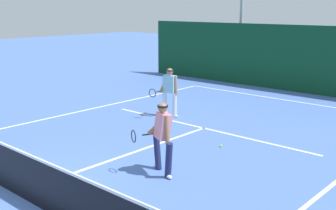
{
  "coord_description": "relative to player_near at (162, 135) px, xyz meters",
  "views": [
    {
      "loc": [
        7.58,
        -3.83,
        3.69
      ],
      "look_at": [
        -0.09,
        4.76,
        1.0
      ],
      "focal_mm": 45.07,
      "sensor_mm": 36.0,
      "label": 1
    }
  ],
  "objects": [
    {
      "name": "ground_plane",
      "position": [
        -1.49,
        -2.79,
        -0.9
      ],
      "size": [
        80.0,
        80.0,
        0.0
      ],
      "primitive_type": "plane",
      "color": "#4B6EBA"
    },
    {
      "name": "player_near",
      "position": [
        0.0,
        0.0,
        0.0
      ],
      "size": [
        1.08,
        0.86,
        1.64
      ],
      "rotation": [
        0.0,
        0.0,
        2.71
      ],
      "color": "#1E234C",
      "rests_on": "ground_plane"
    },
    {
      "name": "tennis_net",
      "position": [
        -1.49,
        -2.79,
        -0.39
      ],
      "size": [
        10.18,
        0.09,
        1.09
      ],
      "color": "#1E4723",
      "rests_on": "ground_plane"
    },
    {
      "name": "court_line_baseline_far",
      "position": [
        -1.49,
        9.0,
        -0.9
      ],
      "size": [
        9.28,
        0.1,
        0.01
      ],
      "primitive_type": "cube",
      "color": "white",
      "rests_on": "ground_plane"
    },
    {
      "name": "back_fence_windscreen",
      "position": [
        -1.49,
        10.92,
        0.56
      ],
      "size": [
        17.55,
        0.12,
        2.93
      ],
      "primitive_type": "cube",
      "color": "#0E3E23",
      "rests_on": "ground_plane"
    },
    {
      "name": "tennis_ball",
      "position": [
        -0.05,
        2.39,
        -0.87
      ],
      "size": [
        0.07,
        0.07,
        0.07
      ],
      "primitive_type": "sphere",
      "color": "#D1E033",
      "rests_on": "ground_plane"
    },
    {
      "name": "court_line_centre",
      "position": [
        -1.49,
        0.41,
        -0.9
      ],
      "size": [
        0.1,
        6.4,
        0.01
      ],
      "primitive_type": "cube",
      "color": "white",
      "rests_on": "ground_plane"
    },
    {
      "name": "player_far",
      "position": [
        -3.26,
        3.92,
        0.02
      ],
      "size": [
        0.71,
        0.86,
        1.67
      ],
      "rotation": [
        0.0,
        0.0,
        3.25
      ],
      "color": "silver",
      "rests_on": "ground_plane"
    },
    {
      "name": "court_line_service",
      "position": [
        -1.49,
        3.53,
        -0.9
      ],
      "size": [
        7.56,
        0.1,
        0.01
      ],
      "primitive_type": "cube",
      "color": "white",
      "rests_on": "ground_plane"
    }
  ]
}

